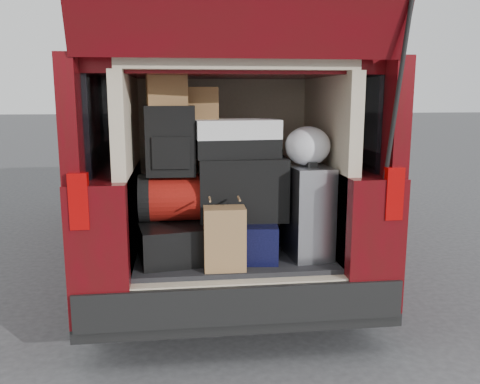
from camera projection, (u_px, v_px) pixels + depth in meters
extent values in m
plane|color=#353538|center=(236.00, 342.00, 3.27)|extent=(80.00, 80.00, 0.00)
cylinder|color=black|center=(111.00, 278.00, 3.50)|extent=(0.24, 0.64, 0.64)
cylinder|color=black|center=(341.00, 269.00, 3.70)|extent=(0.24, 0.64, 0.64)
cylinder|color=black|center=(142.00, 190.00, 6.72)|extent=(0.24, 0.64, 0.64)
cylinder|color=black|center=(264.00, 188.00, 6.91)|extent=(0.24, 0.64, 0.64)
cube|color=black|center=(213.00, 223.00, 5.24)|extent=(1.90, 4.85, 0.08)
cube|color=#490D0D|center=(134.00, 183.00, 5.07)|extent=(0.33, 4.85, 0.80)
cube|color=#490D0D|center=(288.00, 180.00, 5.25)|extent=(0.33, 4.85, 0.80)
cube|color=#490D0D|center=(211.00, 78.00, 4.97)|extent=(1.82, 4.46, 0.10)
cube|color=black|center=(120.00, 108.00, 4.82)|extent=(0.12, 4.25, 0.68)
cube|color=black|center=(301.00, 108.00, 5.03)|extent=(0.12, 4.25, 0.68)
cube|color=black|center=(241.00, 301.00, 2.91)|extent=(1.86, 0.16, 0.22)
cube|color=#990505|center=(79.00, 201.00, 2.65)|extent=(0.10, 0.06, 0.30)
cube|color=#990505|center=(393.00, 193.00, 2.86)|extent=(0.10, 0.06, 0.30)
cube|color=black|center=(231.00, 252.00, 3.44)|extent=(1.24, 1.05, 0.06)
cube|color=beige|center=(128.00, 165.00, 3.25)|extent=(0.08, 1.05, 1.15)
cube|color=beige|center=(328.00, 162.00, 3.41)|extent=(0.08, 1.05, 1.15)
cube|color=beige|center=(223.00, 154.00, 3.87)|extent=(1.34, 0.06, 1.15)
cube|color=beige|center=(230.00, 68.00, 3.21)|extent=(1.34, 1.05, 0.06)
cylinder|color=black|center=(402.00, 79.00, 2.67)|extent=(0.02, 0.90, 0.76)
cube|color=black|center=(231.00, 286.00, 3.49)|extent=(1.24, 1.05, 0.55)
cube|color=black|center=(172.00, 239.00, 3.23)|extent=(0.50, 0.63, 0.23)
cube|color=black|center=(242.00, 236.00, 3.28)|extent=(0.50, 0.58, 0.23)
cube|color=silver|center=(307.00, 211.00, 3.22)|extent=(0.27, 0.41, 0.58)
cube|color=#906241|center=(225.00, 239.00, 2.97)|extent=(0.25, 0.16, 0.37)
cube|color=maroon|center=(175.00, 197.00, 3.22)|extent=(0.45, 0.30, 0.30)
cube|color=black|center=(243.00, 188.00, 3.24)|extent=(0.56, 0.35, 0.39)
cube|color=black|center=(171.00, 141.00, 3.11)|extent=(0.31, 0.19, 0.43)
cube|color=white|center=(236.00, 138.00, 3.19)|extent=(0.55, 0.32, 0.24)
cube|color=olive|center=(166.00, 88.00, 3.07)|extent=(0.26, 0.22, 0.21)
cube|color=olive|center=(203.00, 103.00, 3.21)|extent=(0.21, 0.17, 0.20)
ellipsoid|color=silver|center=(308.00, 146.00, 3.16)|extent=(0.29, 0.28, 0.25)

